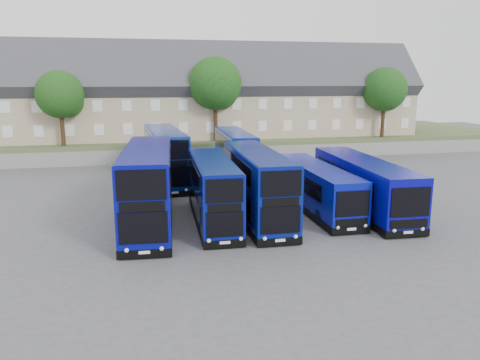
# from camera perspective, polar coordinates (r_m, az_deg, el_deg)

# --- Properties ---
(ground) EXTENTS (120.00, 120.00, 0.00)m
(ground) POSITION_cam_1_polar(r_m,az_deg,el_deg) (27.94, 1.56, -6.07)
(ground) COLOR #4B4C51
(ground) RESTS_ON ground
(retaining_wall) EXTENTS (70.00, 0.40, 1.50)m
(retaining_wall) POSITION_cam_1_polar(r_m,az_deg,el_deg) (50.80, -4.91, 3.09)
(retaining_wall) COLOR slate
(retaining_wall) RESTS_ON ground
(earth_bank) EXTENTS (80.00, 20.00, 2.00)m
(earth_bank) POSITION_cam_1_polar(r_m,az_deg,el_deg) (60.60, -6.14, 4.78)
(earth_bank) COLOR #455630
(earth_bank) RESTS_ON ground
(terrace_row) EXTENTS (54.00, 10.40, 11.20)m
(terrace_row) POSITION_cam_1_polar(r_m,az_deg,el_deg) (56.16, -5.82, 9.93)
(terrace_row) COLOR tan
(terrace_row) RESTS_ON earth_bank
(dd_front_left) EXTENTS (3.56, 12.02, 4.72)m
(dd_front_left) POSITION_cam_1_polar(r_m,az_deg,el_deg) (28.87, -11.10, -0.92)
(dd_front_left) COLOR #070A8A
(dd_front_left) RESTS_ON ground
(dd_front_mid) EXTENTS (2.61, 9.99, 3.94)m
(dd_front_mid) POSITION_cam_1_polar(r_m,az_deg,el_deg) (28.89, -3.31, -1.49)
(dd_front_mid) COLOR navy
(dd_front_mid) RESTS_ON ground
(dd_front_right) EXTENTS (2.69, 10.91, 4.31)m
(dd_front_right) POSITION_cam_1_polar(r_m,az_deg,el_deg) (29.59, 2.11, -0.78)
(dd_front_right) COLOR navy
(dd_front_right) RESTS_ON ground
(dd_rear_left) EXTENTS (3.28, 11.52, 4.53)m
(dd_rear_left) POSITION_cam_1_polar(r_m,az_deg,el_deg) (40.68, -9.11, 2.80)
(dd_rear_left) COLOR navy
(dd_rear_left) RESTS_ON ground
(dd_rear_right) EXTENTS (2.60, 10.28, 4.06)m
(dd_rear_right) POSITION_cam_1_polar(r_m,az_deg,el_deg) (42.92, -0.61, 3.13)
(dd_rear_right) COLOR #082494
(dd_rear_right) RESTS_ON ground
(coach_east_a) EXTENTS (2.36, 11.19, 3.06)m
(coach_east_a) POSITION_cam_1_polar(r_m,az_deg,el_deg) (32.11, 9.27, -1.04)
(coach_east_a) COLOR #08129B
(coach_east_a) RESTS_ON ground
(coach_east_b) EXTENTS (3.22, 12.67, 3.43)m
(coach_east_b) POSITION_cam_1_polar(r_m,az_deg,el_deg) (32.88, 14.71, -0.63)
(coach_east_b) COLOR #080894
(coach_east_b) RESTS_ON ground
(tree_west) EXTENTS (4.80, 4.80, 7.65)m
(tree_west) POSITION_cam_1_polar(r_m,az_deg,el_deg) (51.43, -20.92, 9.51)
(tree_west) COLOR #382314
(tree_west) RESTS_ON earth_bank
(tree_mid) EXTENTS (5.76, 5.76, 9.18)m
(tree_mid) POSITION_cam_1_polar(r_m,az_deg,el_deg) (52.06, -2.90, 11.42)
(tree_mid) COLOR #382314
(tree_mid) RESTS_ON earth_bank
(tree_east) EXTENTS (5.12, 5.12, 8.16)m
(tree_east) POSITION_cam_1_polar(r_m,az_deg,el_deg) (58.32, 17.31, 10.32)
(tree_east) COLOR #382314
(tree_east) RESTS_ON earth_bank
(tree_far) EXTENTS (5.44, 5.44, 8.67)m
(tree_far) POSITION_cam_1_polar(r_m,az_deg,el_deg) (67.38, 18.90, 10.68)
(tree_far) COLOR #382314
(tree_far) RESTS_ON earth_bank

